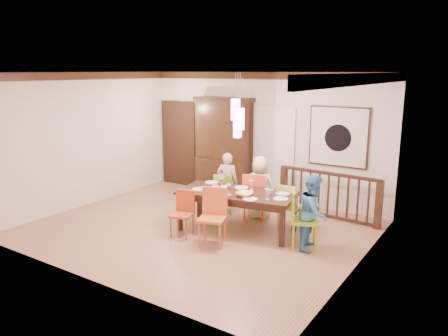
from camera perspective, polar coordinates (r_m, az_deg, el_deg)
The scene contains 37 objects.
floor at distance 8.36m, azimuth -3.47°, elevation -7.94°, with size 6.00×6.00×0.00m, color #936447.
ceiling at distance 7.83m, azimuth -3.76°, elevation 12.35°, with size 6.00×6.00×0.00m, color white.
wall_back at distance 10.05m, azimuth 4.97°, elevation 4.10°, with size 6.00×6.00×0.00m, color beige.
wall_left at distance 10.04m, azimuth -17.49°, elevation 3.54°, with size 5.00×5.00×0.00m, color beige.
wall_right at distance 6.66m, azimuth 17.56°, elevation -0.86°, with size 5.00×5.00×0.00m, color beige.
crown_molding at distance 7.83m, azimuth -3.75°, elevation 11.77°, with size 6.00×5.00×0.16m, color black, non-canonical shape.
panel_door at distance 11.40m, azimuth -5.88°, elevation 3.05°, with size 1.04×0.07×2.24m, color black.
white_doorway at distance 9.93m, azimuth 6.61°, elevation 1.61°, with size 0.97×0.05×2.22m, color silver.
painting at distance 9.29m, azimuth 14.71°, elevation 3.96°, with size 1.25×0.06×1.25m.
pendant_cluster at distance 7.79m, azimuth 1.79°, elevation 6.52°, with size 0.27×0.21×1.14m.
dining_table at distance 8.07m, azimuth 1.72°, elevation -3.68°, with size 2.27×1.31×0.75m.
chair_far_left at distance 9.13m, azimuth 0.05°, elevation -2.88°, with size 0.51×0.51×0.86m.
chair_far_mid at distance 8.71m, azimuth 4.12°, elevation -3.25°, with size 0.55×0.55×0.97m.
chair_far_right at distance 8.35m, azimuth 8.60°, elevation -4.49°, with size 0.41×0.41×0.87m.
chair_near_left at distance 7.90m, azimuth -5.56°, elevation -5.61°, with size 0.44×0.44×0.82m.
chair_near_mid at distance 7.44m, azimuth -1.56°, elevation -6.00°, with size 0.56×0.56×0.98m.
chair_end_right at distance 7.44m, azimuth 10.54°, elevation -6.13°, with size 0.59×0.59×0.99m.
china_hutch at distance 10.39m, azimuth -0.03°, elevation 2.84°, with size 1.47×0.46×2.33m.
balustrade at distance 9.03m, azimuth 13.45°, elevation -3.36°, with size 2.15×0.21×0.96m.
person_far_left at distance 9.23m, azimuth 0.44°, elevation -1.83°, with size 0.46×0.30×1.26m, color #FCC0C2.
person_far_mid at distance 8.77m, azimuth 4.70°, elevation -2.55°, with size 0.63×0.41×1.29m, color beige.
person_end_right at distance 7.45m, azimuth 11.61°, elevation -5.64°, with size 0.62×0.48×1.27m, color #4488C0.
serving_bowl at distance 7.76m, azimuth 2.68°, elevation -3.44°, with size 0.30×0.30×0.07m, color yellow.
small_bowl at distance 8.23m, azimuth 0.12°, elevation -2.56°, with size 0.17×0.17×0.05m, color white.
cup_left at distance 8.09m, azimuth -1.11°, elevation -2.65°, with size 0.13×0.13×0.11m, color silver.
cup_right at distance 7.93m, azimuth 6.08°, elevation -3.12°, with size 0.09×0.09×0.09m, color silver.
plate_far_left at distance 8.69m, azimuth -1.64°, elevation -1.88°, with size 0.26×0.26×0.01m, color white.
plate_far_mid at distance 8.31m, azimuth 2.30°, elevation -2.57°, with size 0.26×0.26×0.01m, color white.
plate_far_right at distance 7.97m, azimuth 7.70°, elevation -3.34°, with size 0.26×0.26×0.01m, color white.
plate_near_left at distance 8.21m, azimuth -3.25°, elevation -2.77°, with size 0.26×0.26×0.01m, color white.
plate_near_mid at distance 7.59m, azimuth 3.45°, elevation -4.07°, with size 0.26×0.26×0.01m, color white.
plate_end_right at distance 7.65m, azimuth 7.44°, elevation -4.02°, with size 0.26×0.26×0.01m, color white.
wine_glass_a at distance 8.37m, azimuth -0.32°, elevation -1.83°, with size 0.08×0.08×0.19m, color #590C19, non-canonical shape.
wine_glass_b at distance 8.14m, azimuth 3.62°, elevation -2.26°, with size 0.08×0.08×0.19m, color silver, non-canonical shape.
wine_glass_c at distance 7.86m, azimuth 0.62°, elevation -2.79°, with size 0.08×0.08×0.19m, color #590C19, non-canonical shape.
wine_glass_d at distance 7.59m, azimuth 5.67°, elevation -3.42°, with size 0.08×0.08×0.19m, color silver, non-canonical shape.
napkin at distance 7.83m, azimuth 0.29°, elevation -3.52°, with size 0.18×0.14×0.01m, color #D83359.
Camera 1 is at (4.70, -6.26, 2.94)m, focal length 35.00 mm.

